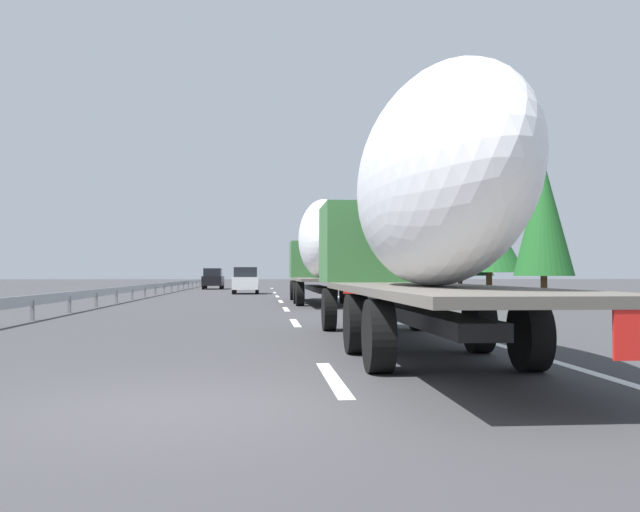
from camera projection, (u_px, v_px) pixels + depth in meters
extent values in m
plane|color=#38383A|center=(249.00, 295.00, 47.13)|extent=(260.00, 260.00, 0.00)
cube|color=white|center=(333.00, 378.00, 9.42)|extent=(3.20, 0.20, 0.01)
cube|color=white|center=(295.00, 323.00, 20.06)|extent=(3.20, 0.20, 0.01)
cube|color=white|center=(286.00, 309.00, 27.73)|extent=(3.20, 0.20, 0.01)
cube|color=white|center=(281.00, 301.00, 35.51)|extent=(3.20, 0.20, 0.01)
cube|color=white|center=(277.00, 296.00, 43.37)|extent=(3.20, 0.20, 0.01)
cube|color=white|center=(275.00, 293.00, 51.97)|extent=(3.20, 0.20, 0.01)
cube|color=white|center=(272.00, 288.00, 67.10)|extent=(3.20, 0.20, 0.01)
cube|color=white|center=(324.00, 292.00, 52.57)|extent=(110.00, 0.20, 0.01)
cube|color=#387038|center=(314.00, 260.00, 37.54)|extent=(2.40, 2.50, 1.90)
cube|color=black|center=(312.00, 251.00, 38.65)|extent=(0.08, 2.12, 0.80)
cube|color=#262628|center=(318.00, 288.00, 34.67)|extent=(10.47, 0.70, 0.24)
cube|color=#59544C|center=(323.00, 279.00, 31.84)|extent=(8.99, 2.50, 0.12)
ellipsoid|color=white|center=(323.00, 239.00, 31.83)|extent=(6.39, 2.20, 3.53)
cube|color=red|center=(350.00, 286.00, 27.45)|extent=(0.04, 0.56, 0.56)
cylinder|color=black|center=(293.00, 290.00, 37.41)|extent=(1.04, 0.30, 1.04)
cylinder|color=black|center=(334.00, 290.00, 37.59)|extent=(1.04, 0.30, 1.04)
cylinder|color=black|center=(297.00, 292.00, 32.93)|extent=(1.04, 0.35, 1.04)
cylinder|color=black|center=(344.00, 292.00, 33.11)|extent=(1.04, 0.35, 1.04)
cylinder|color=black|center=(300.00, 294.00, 30.54)|extent=(1.04, 0.35, 1.04)
cylinder|color=black|center=(350.00, 294.00, 30.72)|extent=(1.04, 0.35, 1.04)
cube|color=#387038|center=(373.00, 243.00, 17.47)|extent=(2.40, 2.50, 1.90)
cube|color=black|center=(367.00, 226.00, 18.58)|extent=(0.08, 2.12, 0.80)
cube|color=#262628|center=(397.00, 310.00, 14.35)|extent=(11.40, 0.70, 0.24)
cube|color=#59544C|center=(434.00, 290.00, 11.27)|extent=(9.99, 2.50, 0.12)
ellipsoid|color=white|center=(431.00, 182.00, 11.49)|extent=(7.86, 2.20, 3.38)
cylinder|color=black|center=(329.00, 310.00, 17.34)|extent=(1.04, 0.30, 1.04)
cylinder|color=black|center=(417.00, 309.00, 17.52)|extent=(1.04, 0.30, 1.04)
cylinder|color=black|center=(356.00, 324.00, 12.36)|extent=(1.04, 0.35, 1.04)
cylinder|color=black|center=(479.00, 323.00, 12.54)|extent=(1.04, 0.35, 1.04)
cylinder|color=black|center=(379.00, 336.00, 9.97)|extent=(1.04, 0.35, 1.04)
cylinder|color=black|center=(530.00, 335.00, 10.15)|extent=(1.04, 0.35, 1.04)
cube|color=black|center=(213.00, 281.00, 63.91)|extent=(4.78, 1.74, 0.84)
cube|color=black|center=(213.00, 272.00, 63.58)|extent=(2.63, 1.53, 0.71)
cylinder|color=black|center=(206.00, 285.00, 65.32)|extent=(0.64, 0.22, 0.64)
cylinder|color=black|center=(223.00, 285.00, 65.44)|extent=(0.64, 0.22, 0.64)
cylinder|color=black|center=(203.00, 286.00, 62.36)|extent=(0.64, 0.22, 0.64)
cylinder|color=black|center=(221.00, 286.00, 62.49)|extent=(0.64, 0.22, 0.64)
cube|color=white|center=(246.00, 283.00, 49.00)|extent=(4.09, 1.77, 0.84)
cube|color=black|center=(246.00, 272.00, 48.71)|extent=(2.25, 1.56, 0.68)
cylinder|color=black|center=(235.00, 289.00, 50.19)|extent=(0.64, 0.22, 0.64)
cylinder|color=black|center=(257.00, 289.00, 50.32)|extent=(0.64, 0.22, 0.64)
cylinder|color=black|center=(234.00, 290.00, 47.66)|extent=(0.64, 0.22, 0.64)
cylinder|color=black|center=(257.00, 290.00, 47.79)|extent=(0.64, 0.22, 0.64)
cylinder|color=gray|center=(336.00, 275.00, 56.10)|extent=(0.10, 0.10, 2.51)
cube|color=#2D569E|center=(336.00, 255.00, 56.14)|extent=(0.06, 0.90, 0.70)
cylinder|color=#472D19|center=(544.00, 291.00, 29.80)|extent=(0.28, 0.28, 1.31)
cone|color=#1E5B23|center=(543.00, 217.00, 29.88)|extent=(2.52, 2.52, 5.02)
cylinder|color=#472D19|center=(489.00, 286.00, 38.06)|extent=(0.33, 0.33, 1.47)
cone|color=#1E5B23|center=(489.00, 239.00, 38.12)|extent=(3.77, 3.77, 3.58)
cylinder|color=#472D19|center=(460.00, 287.00, 41.38)|extent=(0.26, 0.26, 1.28)
cone|color=#1E5B23|center=(460.00, 244.00, 41.44)|extent=(3.90, 3.90, 3.69)
cube|color=#9EA0A5|center=(164.00, 285.00, 49.64)|extent=(94.00, 0.06, 0.32)
cube|color=slate|center=(32.00, 310.00, 21.13)|extent=(0.10, 0.10, 0.60)
cube|color=slate|center=(69.00, 304.00, 25.21)|extent=(0.10, 0.10, 0.60)
cube|color=slate|center=(96.00, 300.00, 29.28)|extent=(0.10, 0.10, 0.60)
cube|color=slate|center=(116.00, 297.00, 33.35)|extent=(0.10, 0.10, 0.60)
cube|color=slate|center=(132.00, 294.00, 37.42)|extent=(0.10, 0.10, 0.60)
cube|color=slate|center=(145.00, 292.00, 41.49)|extent=(0.10, 0.10, 0.60)
cube|color=slate|center=(155.00, 291.00, 45.57)|extent=(0.10, 0.10, 0.60)
cube|color=slate|center=(164.00, 289.00, 49.64)|extent=(0.10, 0.10, 0.60)
cube|color=slate|center=(172.00, 288.00, 53.71)|extent=(0.10, 0.10, 0.60)
cube|color=slate|center=(178.00, 287.00, 57.78)|extent=(0.10, 0.10, 0.60)
cube|color=slate|center=(183.00, 286.00, 61.85)|extent=(0.10, 0.10, 0.60)
cube|color=slate|center=(188.00, 285.00, 65.92)|extent=(0.10, 0.10, 0.60)
cube|color=slate|center=(193.00, 285.00, 70.00)|extent=(0.10, 0.10, 0.60)
cube|color=slate|center=(196.00, 284.00, 74.07)|extent=(0.10, 0.10, 0.60)
cube|color=slate|center=(200.00, 283.00, 78.14)|extent=(0.10, 0.10, 0.60)
cube|color=slate|center=(203.00, 283.00, 82.21)|extent=(0.10, 0.10, 0.60)
cube|color=slate|center=(206.00, 283.00, 86.28)|extent=(0.10, 0.10, 0.60)
cube|color=slate|center=(208.00, 282.00, 90.36)|extent=(0.10, 0.10, 0.60)
cube|color=slate|center=(210.00, 282.00, 94.43)|extent=(0.10, 0.10, 0.60)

